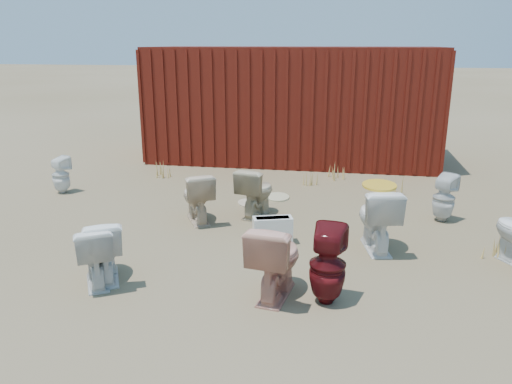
% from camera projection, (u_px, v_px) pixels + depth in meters
% --- Properties ---
extents(ground, '(100.00, 100.00, 0.00)m').
position_uv_depth(ground, '(248.00, 247.00, 6.32)').
color(ground, brown).
rests_on(ground, ground).
extents(shipping_container, '(6.00, 2.40, 2.40)m').
position_uv_depth(shipping_container, '(293.00, 104.00, 10.87)').
color(shipping_container, '#4F110D').
rests_on(shipping_container, ground).
extents(toilet_front_a, '(0.66, 0.76, 0.68)m').
position_uv_depth(toilet_front_a, '(94.00, 254.00, 5.27)').
color(toilet_front_a, silver).
rests_on(toilet_front_a, ground).
extents(toilet_front_pink, '(0.56, 0.84, 0.80)m').
position_uv_depth(toilet_front_pink, '(276.00, 259.00, 5.01)').
color(toilet_front_pink, tan).
rests_on(toilet_front_pink, ground).
extents(toilet_front_c, '(0.66, 0.79, 0.70)m').
position_uv_depth(toilet_front_c, '(104.00, 249.00, 5.37)').
color(toilet_front_c, white).
rests_on(toilet_front_c, ground).
extents(toilet_front_maroon, '(0.41, 0.41, 0.80)m').
position_uv_depth(toilet_front_maroon, '(328.00, 265.00, 4.86)').
color(toilet_front_maroon, '#570F12').
rests_on(toilet_front_maroon, ground).
extents(toilet_back_a, '(0.38, 0.38, 0.63)m').
position_uv_depth(toilet_back_a, '(61.00, 175.00, 8.51)').
color(toilet_back_a, white).
rests_on(toilet_back_a, ground).
extents(toilet_back_beige_left, '(0.71, 0.83, 0.73)m').
position_uv_depth(toilet_back_beige_left, '(197.00, 197.00, 7.13)').
color(toilet_back_beige_left, beige).
rests_on(toilet_back_beige_left, ground).
extents(toilet_back_beige_right, '(0.58, 0.81, 0.74)m').
position_uv_depth(toilet_back_beige_right, '(256.00, 192.00, 7.37)').
color(toilet_back_beige_right, '#BFAF8B').
rests_on(toilet_back_beige_right, ground).
extents(toilet_back_yellowlid, '(0.60, 0.87, 0.81)m').
position_uv_depth(toilet_back_yellowlid, '(377.00, 218.00, 6.15)').
color(toilet_back_yellowlid, white).
rests_on(toilet_back_yellowlid, ground).
extents(toilet_back_e, '(0.44, 0.44, 0.69)m').
position_uv_depth(toilet_back_e, '(444.00, 198.00, 7.14)').
color(toilet_back_e, silver).
rests_on(toilet_back_e, ground).
extents(yellow_lid, '(0.41, 0.52, 0.02)m').
position_uv_depth(yellow_lid, '(379.00, 185.00, 6.03)').
color(yellow_lid, gold).
rests_on(yellow_lid, toilet_back_yellowlid).
extents(loose_tank, '(0.54, 0.34, 0.35)m').
position_uv_depth(loose_tank, '(273.00, 230.00, 6.39)').
color(loose_tank, white).
rests_on(loose_tank, ground).
extents(loose_lid_near, '(0.45, 0.54, 0.02)m').
position_uv_depth(loose_lid_near, '(278.00, 197.00, 8.32)').
color(loose_lid_near, '#C4BB8E').
rests_on(loose_lid_near, ground).
extents(loose_lid_far, '(0.56, 0.59, 0.02)m').
position_uv_depth(loose_lid_far, '(250.00, 203.00, 7.99)').
color(loose_lid_far, '#C1AD8C').
rests_on(loose_lid_far, ground).
extents(weed_clump_a, '(0.36, 0.36, 0.30)m').
position_uv_depth(weed_clump_a, '(164.00, 168.00, 9.64)').
color(weed_clump_a, tan).
rests_on(weed_clump_a, ground).
extents(weed_clump_b, '(0.32, 0.32, 0.29)m').
position_uv_depth(weed_clump_b, '(311.00, 178.00, 8.97)').
color(weed_clump_b, tan).
rests_on(weed_clump_b, ground).
extents(weed_clump_c, '(0.36, 0.36, 0.34)m').
position_uv_depth(weed_clump_c, '(392.00, 185.00, 8.42)').
color(weed_clump_c, tan).
rests_on(weed_clump_c, ground).
extents(weed_clump_d, '(0.30, 0.30, 0.27)m').
position_uv_depth(weed_clump_d, '(240.00, 174.00, 9.28)').
color(weed_clump_d, tan).
rests_on(weed_clump_d, ground).
extents(weed_clump_e, '(0.34, 0.34, 0.31)m').
position_uv_depth(weed_clump_e, '(338.00, 171.00, 9.39)').
color(weed_clump_e, tan).
rests_on(weed_clump_e, ground).
extents(weed_clump_f, '(0.28, 0.28, 0.21)m').
position_uv_depth(weed_clump_f, '(493.00, 247.00, 6.03)').
color(weed_clump_f, tan).
rests_on(weed_clump_f, ground).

